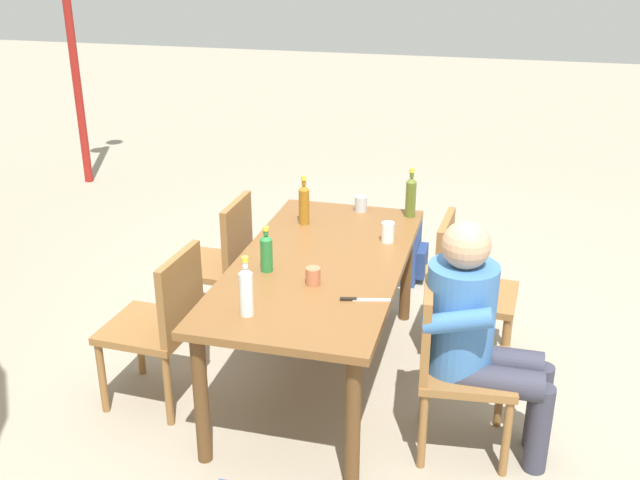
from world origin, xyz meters
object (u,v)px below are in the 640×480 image
at_px(dining_table, 320,275).
at_px(chair_near_left, 450,358).
at_px(bottle_clear, 246,290).
at_px(bottle_green, 266,252).
at_px(backpack_by_far_side, 408,250).
at_px(bottle_amber, 304,203).
at_px(cup_terracotta, 313,276).
at_px(table_knife, 361,299).
at_px(chair_far_right, 220,258).
at_px(chair_near_right, 463,284).
at_px(cup_white, 388,232).
at_px(person_in_white_shirt, 477,329).
at_px(bottle_olive, 411,196).
at_px(chair_far_left, 162,320).
at_px(cup_steel, 361,204).

height_order(dining_table, chair_near_left, chair_near_left).
bearing_deg(bottle_clear, bottle_green, 7.30).
height_order(chair_near_left, backpack_by_far_side, chair_near_left).
xyz_separation_m(bottle_amber, cup_terracotta, (-0.79, -0.26, -0.08)).
bearing_deg(table_knife, bottle_green, 69.10).
bearing_deg(chair_near_left, cup_terracotta, 79.42).
height_order(dining_table, table_knife, table_knife).
xyz_separation_m(chair_far_right, chair_near_right, (0.01, -1.48, 0.00)).
distance_m(dining_table, cup_terracotta, 0.31).
relative_size(chair_near_left, bottle_green, 3.58).
bearing_deg(chair_near_right, bottle_green, 121.52).
relative_size(chair_far_right, table_knife, 3.65).
distance_m(chair_near_right, bottle_green, 1.19).
bearing_deg(bottle_clear, cup_white, -25.28).
bearing_deg(chair_far_right, chair_near_right, -89.78).
distance_m(person_in_white_shirt, bottle_amber, 1.42).
xyz_separation_m(chair_near_left, chair_far_right, (0.82, 1.48, 0.00)).
xyz_separation_m(bottle_clear, backpack_by_far_side, (2.09, -0.46, -0.63)).
bearing_deg(chair_near_left, person_in_white_shirt, -85.80).
bearing_deg(bottle_olive, chair_near_left, -162.82).
distance_m(chair_far_left, bottle_amber, 1.11).
distance_m(chair_near_left, bottle_clear, 1.01).
distance_m(chair_near_left, chair_far_left, 1.48).
distance_m(bottle_green, bottle_amber, 0.69).
relative_size(chair_far_left, cup_steel, 9.13).
xyz_separation_m(chair_far_left, cup_white, (0.76, -1.04, 0.30)).
bearing_deg(bottle_clear, bottle_olive, -20.57).
bearing_deg(bottle_amber, dining_table, -155.73).
relative_size(chair_near_left, bottle_clear, 3.02).
bearing_deg(backpack_by_far_side, table_knife, -179.53).
bearing_deg(bottle_clear, person_in_white_shirt, -75.90).
bearing_deg(bottle_amber, chair_near_right, -95.64).
bearing_deg(chair_near_right, chair_near_left, -179.98).
distance_m(chair_far_right, bottle_olive, 1.23).
distance_m(cup_steel, backpack_by_far_side, 0.87).
relative_size(cup_terracotta, table_knife, 0.37).
xyz_separation_m(cup_white, table_knife, (-0.74, 0.00, -0.05)).
distance_m(bottle_green, cup_terracotta, 0.29).
height_order(chair_near_left, bottle_olive, bottle_olive).
relative_size(dining_table, backpack_by_far_side, 3.87).
distance_m(chair_far_left, bottle_clear, 0.72).
relative_size(dining_table, bottle_green, 7.39).
xyz_separation_m(dining_table, chair_far_left, (-0.41, 0.74, -0.16)).
bearing_deg(chair_far_left, backpack_by_far_side, -29.17).
relative_size(bottle_clear, bottle_amber, 0.97).
bearing_deg(chair_far_right, backpack_by_far_side, -44.98).
xyz_separation_m(dining_table, chair_near_left, (-0.41, -0.74, -0.16)).
distance_m(chair_far_right, bottle_amber, 0.64).
relative_size(chair_far_right, person_in_white_shirt, 0.74).
distance_m(chair_near_left, person_in_white_shirt, 0.20).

